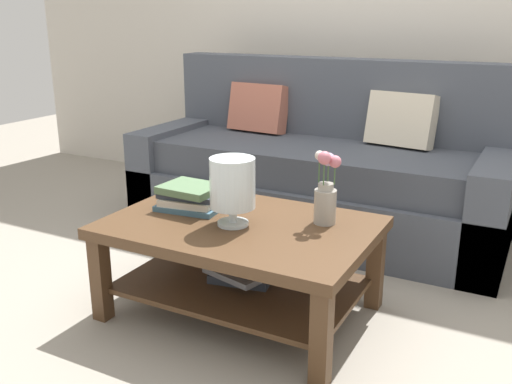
{
  "coord_description": "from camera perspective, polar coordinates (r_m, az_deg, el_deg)",
  "views": [
    {
      "loc": [
        1.15,
        -2.43,
        1.33
      ],
      "look_at": [
        -0.02,
        -0.21,
        0.55
      ],
      "focal_mm": 40.03,
      "sensor_mm": 36.0,
      "label": 1
    }
  ],
  "objects": [
    {
      "name": "glass_hurricane_vase",
      "position": [
        2.45,
        -2.35,
        0.73
      ],
      "size": [
        0.2,
        0.2,
        0.3
      ],
      "color": "silver",
      "rests_on": "coffee_table"
    },
    {
      "name": "coffee_table",
      "position": [
        2.58,
        -1.56,
        -5.6
      ],
      "size": [
        1.17,
        0.79,
        0.45
      ],
      "color": "#4C331E",
      "rests_on": "ground"
    },
    {
      "name": "couch",
      "position": [
        3.65,
        6.37,
        1.91
      ],
      "size": [
        2.29,
        0.9,
        1.06
      ],
      "color": "#474C56",
      "rests_on": "ground"
    },
    {
      "name": "ground_plane",
      "position": [
        3.0,
        2.28,
        -8.96
      ],
      "size": [
        10.0,
        10.0,
        0.0
      ],
      "primitive_type": "plane",
      "color": "gray"
    },
    {
      "name": "book_stack_main",
      "position": [
        2.71,
        -6.58,
        -0.51
      ],
      "size": [
        0.32,
        0.24,
        0.12
      ],
      "color": "#3D6075",
      "rests_on": "coffee_table"
    },
    {
      "name": "flower_pitcher",
      "position": [
        2.5,
        6.99,
        -0.02
      ],
      "size": [
        0.12,
        0.13,
        0.33
      ],
      "color": "#9E998E",
      "rests_on": "coffee_table"
    },
    {
      "name": "back_wall",
      "position": [
        4.24,
        12.65,
        17.22
      ],
      "size": [
        6.4,
        0.12,
        2.7
      ],
      "primitive_type": "cube",
      "color": "beige",
      "rests_on": "ground"
    }
  ]
}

